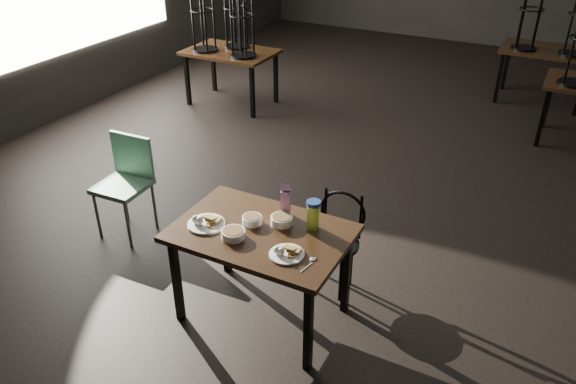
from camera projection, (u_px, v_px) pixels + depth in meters
The scene contains 13 objects.
main_table at pixel (261, 240), 3.87m from camera, with size 1.20×0.80×0.75m.
plate_left at pixel (206, 222), 3.88m from camera, with size 0.26×0.26×0.09m.
plate_right at pixel (286, 253), 3.58m from camera, with size 0.23×0.23×0.07m.
bowl_near at pixel (252, 219), 3.90m from camera, with size 0.14×0.14×0.05m.
bowl_far at pixel (282, 220), 3.89m from camera, with size 0.15×0.15×0.06m.
bowl_big at pixel (233, 234), 3.75m from camera, with size 0.16×0.16×0.06m.
juice_carton at pixel (286, 201), 3.93m from camera, with size 0.08×0.08×0.26m.
water_bottle at pixel (313, 215), 3.80m from camera, with size 0.11×0.11×0.22m.
spoon at pixel (312, 260), 3.54m from camera, with size 0.05×0.19×0.01m.
bentwood_chair at pixel (337, 234), 4.28m from camera, with size 0.38×0.38×0.80m.
school_chair at pixel (126, 177), 4.92m from camera, with size 0.43×0.43×0.90m.
bg_table_left at pixel (230, 49), 7.55m from camera, with size 1.20×0.80×1.48m.
bg_table_far at pixel (548, 50), 7.61m from camera, with size 1.20×0.80×1.48m.
Camera 1 is at (0.92, -5.06, 2.90)m, focal length 35.00 mm.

